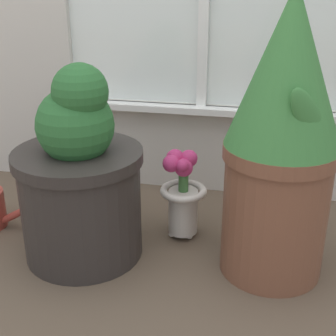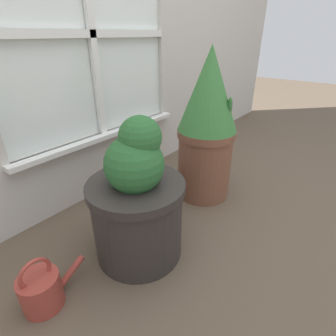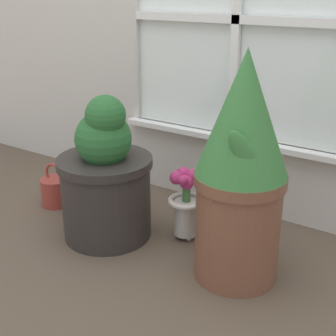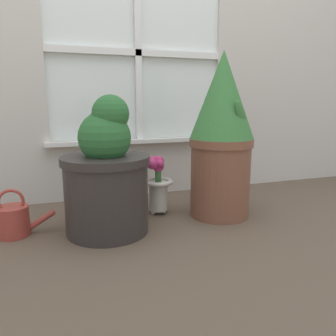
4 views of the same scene
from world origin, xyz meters
name	(u,v)px [view 4 (image 4 of 4)]	position (x,y,z in m)	size (l,w,h in m)	color
ground_plane	(179,234)	(0.00, 0.00, 0.00)	(10.00, 10.00, 0.00)	brown
potted_plant_left	(107,177)	(-0.28, 0.14, 0.25)	(0.38, 0.38, 0.59)	#2D2826
potted_plant_right	(222,134)	(0.28, 0.17, 0.41)	(0.31, 0.31, 0.80)	brown
flower_vase	(157,183)	(-0.01, 0.30, 0.16)	(0.15, 0.15, 0.30)	#BCB7AD
watering_can	(14,220)	(-0.67, 0.22, 0.07)	(0.24, 0.14, 0.21)	#99382D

